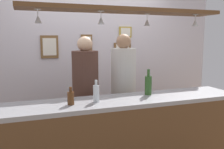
% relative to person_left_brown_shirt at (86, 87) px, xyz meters
% --- Properties ---
extents(back_wall, '(4.40, 0.06, 2.60)m').
position_rel_person_left_brown_shirt_xyz_m(back_wall, '(0.29, 0.79, 0.30)').
color(back_wall, silver).
rests_on(back_wall, ground_plane).
extents(bar_counter, '(2.70, 0.55, 0.98)m').
position_rel_person_left_brown_shirt_xyz_m(bar_counter, '(0.29, -0.81, -0.33)').
color(bar_counter, '#99999E').
rests_on(bar_counter, ground_plane).
extents(overhead_glass_rack, '(2.20, 0.36, 0.04)m').
position_rel_person_left_brown_shirt_xyz_m(overhead_glass_rack, '(0.29, -0.61, 0.93)').
color(overhead_glass_rack, brown).
extents(hanging_wineglass_far_left, '(0.07, 0.07, 0.13)m').
position_rel_person_left_brown_shirt_xyz_m(hanging_wineglass_far_left, '(-0.60, -0.62, 0.81)').
color(hanging_wineglass_far_left, silver).
rests_on(hanging_wineglass_far_left, overhead_glass_rack).
extents(hanging_wineglass_left, '(0.07, 0.07, 0.13)m').
position_rel_person_left_brown_shirt_xyz_m(hanging_wineglass_left, '(0.01, -0.66, 0.81)').
color(hanging_wineglass_left, silver).
rests_on(hanging_wineglass_left, overhead_glass_rack).
extents(hanging_wineglass_center_left, '(0.07, 0.07, 0.13)m').
position_rel_person_left_brown_shirt_xyz_m(hanging_wineglass_center_left, '(0.59, -0.55, 0.81)').
color(hanging_wineglass_center_left, silver).
rests_on(hanging_wineglass_center_left, overhead_glass_rack).
extents(hanging_wineglass_center, '(0.07, 0.07, 0.13)m').
position_rel_person_left_brown_shirt_xyz_m(hanging_wineglass_center, '(1.16, -0.66, 0.81)').
color(hanging_wineglass_center, silver).
rests_on(hanging_wineglass_center, overhead_glass_rack).
extents(person_left_brown_shirt, '(0.34, 0.34, 1.66)m').
position_rel_person_left_brown_shirt_xyz_m(person_left_brown_shirt, '(0.00, 0.00, 0.00)').
color(person_left_brown_shirt, '#2D334C').
rests_on(person_left_brown_shirt, ground_plane).
extents(person_right_white_patterned_shirt, '(0.34, 0.34, 1.69)m').
position_rel_person_left_brown_shirt_xyz_m(person_right_white_patterned_shirt, '(0.53, -0.00, 0.02)').
color(person_right_white_patterned_shirt, '#2D334C').
rests_on(person_right_white_patterned_shirt, ground_plane).
extents(bottle_champagne_green, '(0.08, 0.08, 0.30)m').
position_rel_person_left_brown_shirt_xyz_m(bottle_champagne_green, '(0.61, -0.56, 0.10)').
color(bottle_champagne_green, '#2D5623').
rests_on(bottle_champagne_green, bar_counter).
extents(bottle_soda_clear, '(0.06, 0.06, 0.23)m').
position_rel_person_left_brown_shirt_xyz_m(bottle_soda_clear, '(-0.05, -0.67, 0.07)').
color(bottle_soda_clear, silver).
rests_on(bottle_soda_clear, bar_counter).
extents(bottle_beer_brown_stubby, '(0.07, 0.07, 0.18)m').
position_rel_person_left_brown_shirt_xyz_m(bottle_beer_brown_stubby, '(-0.32, -0.70, 0.05)').
color(bottle_beer_brown_stubby, '#512D14').
rests_on(bottle_beer_brown_stubby, bar_counter).
extents(picture_frame_lower_pair, '(0.30, 0.02, 0.18)m').
position_rel_person_left_brown_shirt_xyz_m(picture_frame_lower_pair, '(0.82, 0.75, 0.47)').
color(picture_frame_lower_pair, brown).
rests_on(picture_frame_lower_pair, back_wall).
extents(picture_frame_caricature, '(0.26, 0.02, 0.34)m').
position_rel_person_left_brown_shirt_xyz_m(picture_frame_caricature, '(-0.36, 0.75, 0.51)').
color(picture_frame_caricature, brown).
rests_on(picture_frame_caricature, back_wall).
extents(picture_frame_crest, '(0.18, 0.02, 0.26)m').
position_rel_person_left_brown_shirt_xyz_m(picture_frame_crest, '(0.21, 0.75, 0.56)').
color(picture_frame_crest, brown).
rests_on(picture_frame_crest, back_wall).
extents(picture_frame_upper_small, '(0.22, 0.02, 0.18)m').
position_rel_person_left_brown_shirt_xyz_m(picture_frame_upper_small, '(0.87, 0.75, 0.73)').
color(picture_frame_upper_small, '#B29338').
rests_on(picture_frame_upper_small, back_wall).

